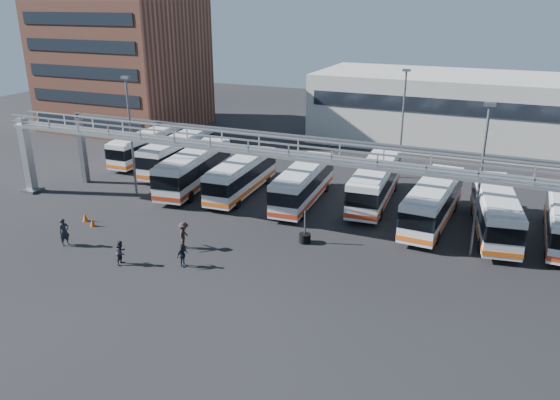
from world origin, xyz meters
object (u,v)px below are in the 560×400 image
at_px(pedestrian_b, 121,252).
at_px(pedestrian_c, 184,235).
at_px(light_pole_left, 131,130).
at_px(light_pole_back, 403,118).
at_px(bus_3, 241,175).
at_px(bus_6, 433,201).
at_px(cone_right, 85,217).
at_px(bus_2, 194,168).
at_px(bus_4, 303,183).
at_px(bus_0, 146,146).
at_px(bus_5, 375,182).
at_px(bus_1, 177,152).
at_px(pedestrian_d, 182,255).
at_px(cone_left, 92,222).
at_px(light_pole_mid, 481,173).
at_px(pedestrian_a, 64,232).
at_px(bus_7, 495,210).
at_px(tire_stack, 305,237).

height_order(pedestrian_b, pedestrian_c, pedestrian_c).
bearing_deg(light_pole_left, light_pole_back, 34.99).
distance_m(bus_3, bus_6, 16.33).
bearing_deg(cone_right, pedestrian_b, -32.95).
distance_m(bus_2, bus_4, 10.38).
distance_m(bus_0, bus_6, 30.66).
bearing_deg(light_pole_back, bus_4, -120.02).
bearing_deg(bus_3, bus_5, 8.27).
xyz_separation_m(light_pole_left, bus_4, (14.13, 3.85, -3.95)).
height_order(bus_1, bus_4, bus_1).
relative_size(bus_3, pedestrian_d, 6.78).
distance_m(pedestrian_d, cone_left, 10.29).
distance_m(light_pole_mid, bus_1, 30.23).
bearing_deg(pedestrian_a, bus_5, -27.94).
relative_size(pedestrian_d, cone_left, 2.51).
xyz_separation_m(bus_2, bus_6, (20.96, -0.17, -0.06)).
height_order(light_pole_mid, cone_right, light_pole_mid).
distance_m(bus_2, bus_6, 20.96).
xyz_separation_m(bus_5, bus_7, (9.52, -2.72, -0.05)).
relative_size(bus_3, cone_right, 15.89).
xyz_separation_m(bus_3, bus_4, (5.74, 0.03, 0.02)).
xyz_separation_m(pedestrian_a, pedestrian_d, (9.25, 0.52, -0.21)).
distance_m(light_pole_mid, bus_0, 35.12).
bearing_deg(pedestrian_c, bus_1, 17.30).
xyz_separation_m(light_pole_mid, bus_5, (-8.39, 7.11, -3.86)).
relative_size(light_pole_mid, cone_left, 16.46).
relative_size(bus_4, bus_5, 0.95).
distance_m(pedestrian_a, cone_left, 3.52).
bearing_deg(cone_right, light_pole_mid, 11.33).
bearing_deg(light_pole_mid, bus_5, 139.72).
relative_size(bus_7, pedestrian_b, 6.79).
bearing_deg(cone_right, tire_stack, 10.28).
xyz_separation_m(bus_5, pedestrian_d, (-8.35, -16.12, -1.09)).
distance_m(light_pole_back, bus_5, 8.80).
distance_m(light_pole_back, bus_1, 22.00).
height_order(bus_0, bus_6, bus_6).
height_order(bus_7, cone_left, bus_7).
distance_m(light_pole_mid, pedestrian_d, 19.64).
distance_m(pedestrian_d, cone_right, 11.61).
height_order(bus_0, bus_3, bus_3).
distance_m(bus_0, bus_7, 35.02).
bearing_deg(tire_stack, cone_right, -169.72).
xyz_separation_m(pedestrian_d, cone_right, (-11.08, 3.44, -0.45)).
height_order(bus_3, tire_stack, bus_3).
xyz_separation_m(bus_2, pedestrian_a, (-1.73, -14.15, -0.91)).
bearing_deg(pedestrian_b, pedestrian_d, -75.45).
xyz_separation_m(bus_0, pedestrian_b, (12.91, -20.25, -0.88)).
relative_size(bus_5, pedestrian_c, 5.90).
distance_m(bus_2, bus_3, 4.64).
distance_m(bus_5, pedestrian_a, 24.23).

